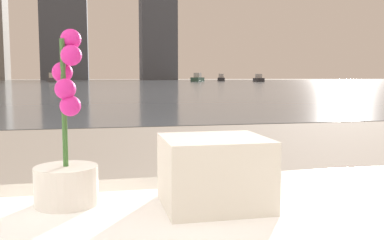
# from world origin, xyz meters

# --- Properties ---
(potted_orchid) EXTENTS (0.15, 0.15, 0.41)m
(potted_orchid) POSITION_xyz_m (-0.52, 0.92, 0.64)
(potted_orchid) COLOR silver
(potted_orchid) RESTS_ON bathtub
(towel_stack) EXTENTS (0.23, 0.22, 0.16)m
(towel_stack) POSITION_xyz_m (-0.18, 0.84, 0.62)
(towel_stack) COLOR silver
(towel_stack) RESTS_ON bathtub
(harbor_water) EXTENTS (180.00, 110.00, 0.01)m
(harbor_water) POSITION_xyz_m (0.00, 62.00, 0.01)
(harbor_water) COLOR slate
(harbor_water) RESTS_ON ground_plane
(harbor_boat_0) EXTENTS (1.69, 3.67, 1.33)m
(harbor_boat_0) POSITION_xyz_m (26.12, 68.88, 0.48)
(harbor_boat_0) COLOR #2D2D33
(harbor_boat_0) RESTS_ON harbor_water
(harbor_boat_1) EXTENTS (1.57, 3.92, 1.44)m
(harbor_boat_1) POSITION_xyz_m (-7.45, 68.83, 0.52)
(harbor_boat_1) COLOR #4C4C51
(harbor_boat_1) RESTS_ON harbor_water
(harbor_boat_2) EXTENTS (3.23, 4.29, 1.55)m
(harbor_boat_2) POSITION_xyz_m (16.71, 74.37, 0.55)
(harbor_boat_2) COLOR #335647
(harbor_boat_2) RESTS_ON harbor_water
(harbor_boat_4) EXTENTS (2.18, 3.98, 1.42)m
(harbor_boat_4) POSITION_xyz_m (22.95, 80.94, 0.51)
(harbor_boat_4) COLOR #2D2D33
(harbor_boat_4) RESTS_ON harbor_water
(skyline_tower_2) EXTENTS (11.80, 8.04, 40.28)m
(skyline_tower_2) POSITION_xyz_m (-9.06, 118.00, 20.14)
(skyline_tower_2) COLOR #4C515B
(skyline_tower_2) RESTS_ON ground_plane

